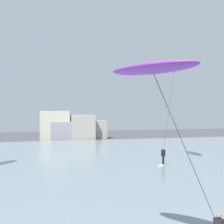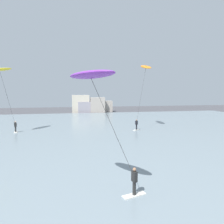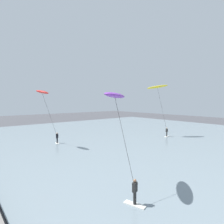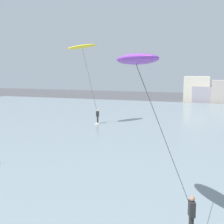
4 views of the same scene
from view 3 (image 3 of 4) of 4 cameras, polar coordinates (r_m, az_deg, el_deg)
name	(u,v)px [view 3 (image 3 of 4)]	position (r m, az deg, el deg)	size (l,w,h in m)	color
water_bay	(219,148)	(30.44, 29.67, -9.31)	(84.00, 52.00, 0.10)	gray
kitesurfer_red	(44,99)	(27.54, -19.75, 3.83)	(3.36, 3.70, 8.04)	silver
kitesurfer_yellow	(158,90)	(34.79, 13.72, 6.45)	(3.31, 3.83, 9.43)	silver
kitesurfer_purple	(116,102)	(13.25, 1.32, 3.00)	(4.59, 3.62, 7.11)	silver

